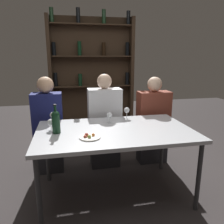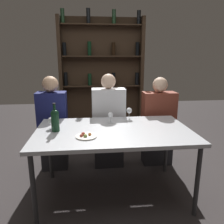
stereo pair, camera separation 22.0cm
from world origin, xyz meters
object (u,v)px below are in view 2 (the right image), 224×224
wine_glass_2 (129,111)px  wine_glass_0 (110,115)px  wine_bottle (55,119)px  seated_person_right (158,125)px  food_plate_0 (86,136)px  seated_person_left (53,126)px  wine_glass_1 (56,114)px  seated_person_center (109,124)px  wine_glass_3 (51,121)px

wine_glass_2 → wine_glass_0: bearing=-149.4°
wine_bottle → seated_person_right: 1.46m
food_plate_0 → wine_glass_2: bearing=48.4°
seated_person_left → food_plate_0: bearing=-62.9°
wine_glass_1 → seated_person_right: bearing=12.7°
seated_person_left → wine_glass_0: bearing=-30.8°
seated_person_left → seated_person_right: bearing=0.0°
food_plate_0 → seated_person_center: 0.92m
wine_glass_3 → seated_person_right: seated_person_right is taller
wine_bottle → seated_person_right: bearing=27.3°
food_plate_0 → seated_person_right: size_ratio=0.16×
wine_glass_2 → seated_person_left: bearing=163.4°
wine_glass_0 → seated_person_right: bearing=31.3°
wine_glass_0 → seated_person_left: 0.86m
seated_person_center → wine_bottle: bearing=-131.9°
seated_person_right → wine_glass_2: bearing=-148.3°
wine_glass_0 → seated_person_right: 0.86m
wine_glass_2 → wine_glass_3: size_ratio=1.16×
wine_glass_0 → seated_person_left: bearing=149.2°
wine_glass_1 → seated_person_right: size_ratio=0.10×
wine_glass_0 → wine_glass_3: 0.65m
wine_glass_3 → seated_person_left: bearing=98.2°
wine_bottle → wine_glass_2: wine_bottle is taller
wine_glass_0 → food_plate_0: wine_glass_0 is taller
wine_glass_3 → wine_bottle: bearing=-60.2°
wine_bottle → wine_glass_2: (0.81, 0.37, -0.03)m
seated_person_right → seated_person_left: bearing=-180.0°
wine_glass_3 → wine_glass_0: bearing=12.0°
wine_glass_2 → seated_person_left: size_ratio=0.11×
seated_person_center → wine_glass_2: bearing=-51.8°
wine_glass_1 → wine_glass_3: (-0.01, -0.26, -0.01)m
wine_glass_3 → food_plate_0: size_ratio=0.59×
wine_bottle → seated_person_left: 0.73m
food_plate_0 → seated_person_center: bearing=71.5°
seated_person_center → wine_glass_1: bearing=-155.1°
wine_glass_2 → seated_person_center: size_ratio=0.11×
wine_glass_2 → seated_person_center: bearing=128.2°
wine_glass_0 → seated_person_right: seated_person_right is taller
wine_glass_0 → seated_person_center: size_ratio=0.10×
wine_glass_1 → wine_glass_2: (0.86, 0.01, 0.01)m
wine_glass_1 → seated_person_left: seated_person_left is taller
wine_glass_2 → wine_glass_3: (-0.87, -0.27, -0.02)m
wine_glass_0 → seated_person_left: (-0.71, 0.42, -0.24)m
wine_bottle → seated_person_left: seated_person_left is taller
wine_glass_1 → seated_person_right: seated_person_right is taller
seated_person_right → wine_glass_0: bearing=-148.7°
wine_glass_1 → wine_glass_3: size_ratio=1.05×
wine_glass_0 → food_plate_0: bearing=-122.2°
wine_glass_1 → wine_glass_2: 0.86m
wine_glass_2 → food_plate_0: 0.77m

